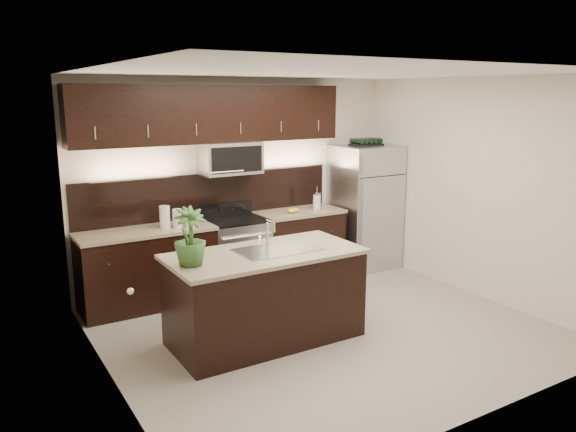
# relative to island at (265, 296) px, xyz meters

# --- Properties ---
(ground) EXTENTS (4.50, 4.50, 0.00)m
(ground) POSITION_rel_island_xyz_m (0.68, -0.13, -0.47)
(ground) COLOR gray
(ground) RESTS_ON ground
(room_walls) EXTENTS (4.52, 4.02, 2.71)m
(room_walls) POSITION_rel_island_xyz_m (0.57, -0.17, 1.22)
(room_walls) COLOR beige
(room_walls) RESTS_ON ground
(counter_run) EXTENTS (3.51, 0.65, 0.94)m
(counter_run) POSITION_rel_island_xyz_m (0.22, 1.56, -0.00)
(counter_run) COLOR black
(counter_run) RESTS_ON ground
(upper_fixtures) EXTENTS (3.49, 0.40, 1.66)m
(upper_fixtures) POSITION_rel_island_xyz_m (0.25, 1.70, 1.67)
(upper_fixtures) COLOR black
(upper_fixtures) RESTS_ON counter_run
(island) EXTENTS (1.96, 0.96, 0.94)m
(island) POSITION_rel_island_xyz_m (0.00, 0.00, 0.00)
(island) COLOR black
(island) RESTS_ON ground
(sink_faucet) EXTENTS (0.84, 0.50, 0.28)m
(sink_faucet) POSITION_rel_island_xyz_m (0.15, 0.01, 0.48)
(sink_faucet) COLOR silver
(sink_faucet) RESTS_ON island
(refrigerator) EXTENTS (0.86, 0.77, 1.77)m
(refrigerator) POSITION_rel_island_xyz_m (2.48, 1.50, 0.41)
(refrigerator) COLOR #B2B2B7
(refrigerator) RESTS_ON ground
(wine_rack) EXTENTS (0.44, 0.27, 0.10)m
(wine_rack) POSITION_rel_island_xyz_m (2.48, 1.50, 1.35)
(wine_rack) COLOR black
(wine_rack) RESTS_ON refrigerator
(plant) EXTENTS (0.33, 0.33, 0.54)m
(plant) POSITION_rel_island_xyz_m (-0.80, -0.03, 0.74)
(plant) COLOR #2D5120
(plant) RESTS_ON island
(canisters) EXTENTS (0.38, 0.20, 0.27)m
(canisters) POSITION_rel_island_xyz_m (-0.41, 1.47, 0.59)
(canisters) COLOR silver
(canisters) RESTS_ON counter_run
(french_press) EXTENTS (0.11, 0.11, 0.31)m
(french_press) POSITION_rel_island_xyz_m (1.65, 1.51, 0.58)
(french_press) COLOR silver
(french_press) RESTS_ON counter_run
(bananas) EXTENTS (0.22, 0.20, 0.06)m
(bananas) POSITION_rel_island_xyz_m (1.20, 1.48, 0.50)
(bananas) COLOR yellow
(bananas) RESTS_ON counter_run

